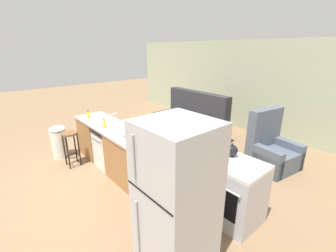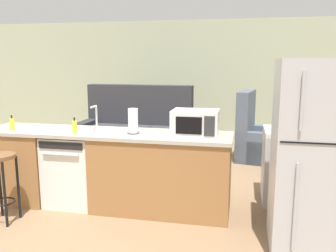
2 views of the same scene
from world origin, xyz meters
The scene contains 15 objects.
ground_plane centered at (0.00, 0.00, 0.00)m, with size 24.00×24.00×0.00m, color #896B4C.
wall_back centered at (0.30, 4.20, 1.30)m, with size 10.00×0.06×2.60m.
kitchen_counter centered at (0.24, 0.00, 0.42)m, with size 2.94×0.66×0.90m.
dishwasher centered at (-0.25, 0.00, 0.42)m, with size 0.58×0.61×0.84m.
stove_range centered at (2.35, 0.55, 0.45)m, with size 0.76×0.68×0.90m.
refrigerator centered at (2.35, -0.55, 0.86)m, with size 0.72×0.73×1.72m.
microwave centered at (1.21, 0.00, 1.04)m, with size 0.50×0.37×0.28m.
sink_faucet centered at (0.05, 0.02, 1.03)m, with size 0.07×0.18×0.30m.
paper_towel_roll centered at (0.51, -0.04, 1.04)m, with size 0.14×0.14×0.28m.
soap_bottle centered at (-0.14, -0.14, 0.97)m, with size 0.06×0.06×0.18m.
dish_soap_bottle centered at (-0.95, -0.13, 0.97)m, with size 0.06×0.06×0.18m.
kettle centered at (2.18, 0.68, 0.99)m, with size 0.21×0.17×0.19m.
bar_stool centered at (-0.76, -0.64, 0.54)m, with size 0.32×0.32×0.74m.
couch centered at (-0.20, 2.37, 0.39)m, with size 2.02×0.95×1.27m.
armchair centered at (1.96, 2.47, 0.35)m, with size 0.93×0.97×1.20m.
Camera 2 is at (1.71, -3.78, 1.69)m, focal length 38.00 mm.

